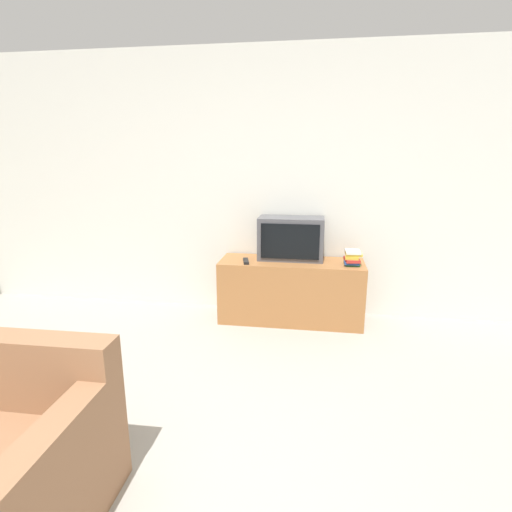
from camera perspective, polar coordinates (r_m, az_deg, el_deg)
The scene contains 5 objects.
wall_back at distance 4.08m, azimuth -2.24°, elevation 10.06°, with size 9.00×0.06×2.60m.
tv_stand at distance 3.95m, azimuth 5.02°, elevation -4.98°, with size 1.38×0.46×0.61m.
television at distance 3.89m, azimuth 5.02°, elevation 2.52°, with size 0.63×0.31×0.41m.
book_stack at distance 3.80m, azimuth 13.59°, elevation -0.23°, with size 0.16×0.20×0.13m.
remote_on_stand at distance 3.80m, azimuth -1.45°, elevation -0.73°, with size 0.09×0.19×0.02m.
Camera 1 is at (0.77, -0.97, 1.61)m, focal length 28.00 mm.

